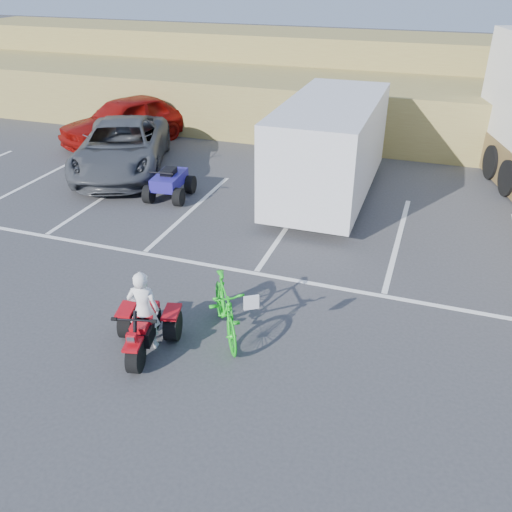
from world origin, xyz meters
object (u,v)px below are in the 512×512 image
(rider, at_px, (144,310))
(quad_atv_blue, at_px, (171,198))
(quad_atv_green, at_px, (289,212))
(red_car, at_px, (126,120))
(grey_pickup, at_px, (122,147))
(red_trike_atv, at_px, (146,351))
(cargo_trailer, at_px, (329,147))
(green_dirt_bike, at_px, (225,308))

(rider, relative_size, quad_atv_blue, 1.02)
(quad_atv_blue, distance_m, quad_atv_green, 3.43)
(rider, distance_m, red_car, 12.18)
(grey_pickup, relative_size, quad_atv_green, 3.79)
(red_car, bearing_deg, red_trike_atv, -30.90)
(rider, xyz_separation_m, quad_atv_green, (0.75, 6.23, -0.73))
(red_car, bearing_deg, quad_atv_green, -2.19)
(rider, xyz_separation_m, cargo_trailer, (1.44, 7.57, 0.71))
(cargo_trailer, height_order, quad_atv_blue, cargo_trailer)
(rider, xyz_separation_m, red_car, (-6.53, 10.28, 0.08))
(red_trike_atv, distance_m, grey_pickup, 9.33)
(rider, height_order, red_car, red_car)
(red_car, bearing_deg, quad_atv_blue, -20.50)
(red_trike_atv, height_order, red_car, red_car)
(rider, distance_m, grey_pickup, 9.16)
(green_dirt_bike, bearing_deg, red_car, 96.09)
(red_trike_atv, distance_m, quad_atv_green, 6.41)
(red_trike_atv, relative_size, quad_atv_green, 0.98)
(green_dirt_bike, xyz_separation_m, quad_atv_blue, (-3.83, 5.34, -0.56))
(quad_atv_green, bearing_deg, cargo_trailer, 40.84)
(green_dirt_bike, height_order, quad_atv_blue, green_dirt_bike)
(cargo_trailer, bearing_deg, green_dirt_bike, -92.67)
(red_car, distance_m, cargo_trailer, 8.44)
(red_trike_atv, relative_size, grey_pickup, 0.26)
(grey_pickup, bearing_deg, green_dirt_bike, -69.78)
(rider, xyz_separation_m, quad_atv_blue, (-2.67, 6.08, -0.73))
(grey_pickup, height_order, quad_atv_green, grey_pickup)
(green_dirt_bike, bearing_deg, quad_atv_green, 61.42)
(red_trike_atv, height_order, quad_atv_blue, quad_atv_blue)
(rider, relative_size, cargo_trailer, 0.26)
(grey_pickup, xyz_separation_m, red_car, (-1.44, 2.66, 0.06))
(quad_atv_blue, bearing_deg, cargo_trailer, 13.88)
(green_dirt_bike, distance_m, red_car, 12.25)
(quad_atv_green, bearing_deg, rider, -119.07)
(red_car, bearing_deg, cargo_trailer, 8.10)
(red_trike_atv, xyz_separation_m, cargo_trailer, (1.40, 7.71, 1.44))
(rider, height_order, cargo_trailer, cargo_trailer)
(quad_atv_blue, bearing_deg, quad_atv_green, -3.57)
(grey_pickup, distance_m, red_car, 3.03)
(rider, bearing_deg, cargo_trailer, -114.51)
(grey_pickup, bearing_deg, red_trike_atv, -78.61)
(cargo_trailer, xyz_separation_m, quad_atv_blue, (-4.11, -1.48, -1.44))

